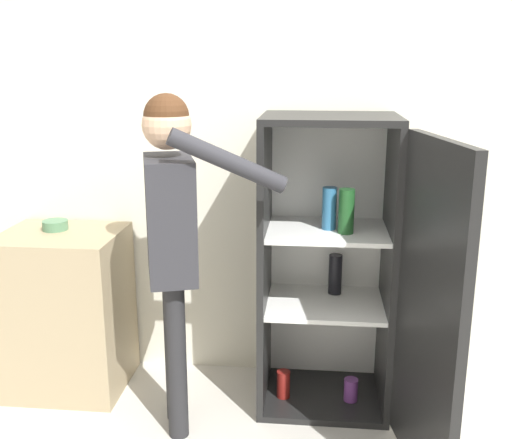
# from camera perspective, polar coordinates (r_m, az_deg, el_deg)

# --- Properties ---
(wall_back) EXTENTS (7.00, 0.06, 2.55)m
(wall_back) POSITION_cam_1_polar(r_m,az_deg,el_deg) (3.46, 4.23, 4.97)
(wall_back) COLOR silver
(wall_back) RESTS_ON ground_plane
(refrigerator) EXTENTS (0.87, 1.25, 1.60)m
(refrigerator) POSITION_cam_1_polar(r_m,az_deg,el_deg) (3.16, 8.68, -5.05)
(refrigerator) COLOR black
(refrigerator) RESTS_ON ground_plane
(person) EXTENTS (0.74, 0.51, 1.73)m
(person) POSITION_cam_1_polar(r_m,az_deg,el_deg) (2.91, -7.99, -0.15)
(person) COLOR #262628
(person) RESTS_ON ground_plane
(counter) EXTENTS (0.66, 0.56, 0.94)m
(counter) POSITION_cam_1_polar(r_m,az_deg,el_deg) (3.67, -17.61, -8.27)
(counter) COLOR tan
(counter) RESTS_ON ground_plane
(bowl) EXTENTS (0.14, 0.14, 0.05)m
(bowl) POSITION_cam_1_polar(r_m,az_deg,el_deg) (3.58, -18.58, -0.51)
(bowl) COLOR #517F5B
(bowl) RESTS_ON counter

